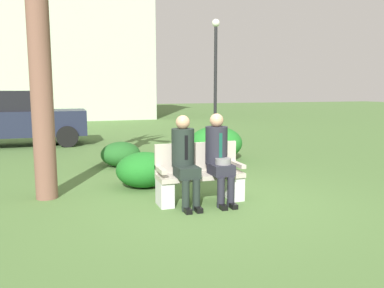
{
  "coord_description": "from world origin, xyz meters",
  "views": [
    {
      "loc": [
        -2.16,
        -5.31,
        1.72
      ],
      "look_at": [
        -0.17,
        0.5,
        0.85
      ],
      "focal_mm": 36.14,
      "sensor_mm": 36.0,
      "label": 1
    }
  ],
  "objects_px": {
    "park_bench": "(199,176)",
    "shrub_near_bench": "(144,170)",
    "shrub_mid_lawn": "(121,154)",
    "shrub_far_lawn": "(216,143)",
    "parked_car_near": "(18,119)",
    "seated_man_right": "(219,154)",
    "seated_man_left": "(185,156)",
    "building_backdrop": "(33,25)",
    "street_lamp": "(215,69)"
  },
  "relations": [
    {
      "from": "park_bench",
      "to": "street_lamp",
      "type": "distance_m",
      "value": 6.66
    },
    {
      "from": "shrub_mid_lawn",
      "to": "street_lamp",
      "type": "xyz_separation_m",
      "value": [
        3.37,
        2.65,
        2.06
      ]
    },
    {
      "from": "park_bench",
      "to": "seated_man_right",
      "type": "distance_m",
      "value": 0.46
    },
    {
      "from": "seated_man_left",
      "to": "building_backdrop",
      "type": "height_order",
      "value": "building_backdrop"
    },
    {
      "from": "seated_man_left",
      "to": "building_backdrop",
      "type": "bearing_deg",
      "value": 98.69
    },
    {
      "from": "park_bench",
      "to": "shrub_far_lawn",
      "type": "bearing_deg",
      "value": 63.7
    },
    {
      "from": "seated_man_left",
      "to": "shrub_mid_lawn",
      "type": "distance_m",
      "value": 3.34
    },
    {
      "from": "park_bench",
      "to": "seated_man_left",
      "type": "distance_m",
      "value": 0.46
    },
    {
      "from": "seated_man_left",
      "to": "street_lamp",
      "type": "bearing_deg",
      "value": 63.87
    },
    {
      "from": "shrub_mid_lawn",
      "to": "park_bench",
      "type": "bearing_deg",
      "value": -76.86
    },
    {
      "from": "seated_man_left",
      "to": "parked_car_near",
      "type": "bearing_deg",
      "value": 111.44
    },
    {
      "from": "seated_man_left",
      "to": "building_backdrop",
      "type": "xyz_separation_m",
      "value": [
        -2.99,
        19.57,
        4.69
      ]
    },
    {
      "from": "shrub_near_bench",
      "to": "street_lamp",
      "type": "xyz_separation_m",
      "value": [
        3.25,
        4.65,
        2.02
      ]
    },
    {
      "from": "seated_man_right",
      "to": "street_lamp",
      "type": "xyz_separation_m",
      "value": [
        2.36,
        5.92,
        1.58
      ]
    },
    {
      "from": "shrub_far_lawn",
      "to": "parked_car_near",
      "type": "bearing_deg",
      "value": 139.43
    },
    {
      "from": "seated_man_left",
      "to": "seated_man_right",
      "type": "bearing_deg",
      "value": -0.46
    },
    {
      "from": "seated_man_right",
      "to": "shrub_far_lawn",
      "type": "height_order",
      "value": "seated_man_right"
    },
    {
      "from": "park_bench",
      "to": "parked_car_near",
      "type": "xyz_separation_m",
      "value": [
        -3.21,
        7.37,
        0.44
      ]
    },
    {
      "from": "park_bench",
      "to": "seated_man_right",
      "type": "relative_size",
      "value": 0.98
    },
    {
      "from": "seated_man_left",
      "to": "shrub_far_lawn",
      "type": "distance_m",
      "value": 3.86
    },
    {
      "from": "building_backdrop",
      "to": "parked_car_near",
      "type": "bearing_deg",
      "value": -89.74
    },
    {
      "from": "seated_man_left",
      "to": "parked_car_near",
      "type": "xyz_separation_m",
      "value": [
        -2.94,
        7.48,
        0.09
      ]
    },
    {
      "from": "seated_man_right",
      "to": "parked_car_near",
      "type": "relative_size",
      "value": 0.35
    },
    {
      "from": "street_lamp",
      "to": "shrub_far_lawn",
      "type": "bearing_deg",
      "value": -111.85
    },
    {
      "from": "shrub_near_bench",
      "to": "park_bench",
      "type": "bearing_deg",
      "value": -61.79
    },
    {
      "from": "shrub_near_bench",
      "to": "parked_car_near",
      "type": "bearing_deg",
      "value": 112.66
    },
    {
      "from": "street_lamp",
      "to": "seated_man_left",
      "type": "bearing_deg",
      "value": -116.13
    },
    {
      "from": "shrub_mid_lawn",
      "to": "shrub_far_lawn",
      "type": "distance_m",
      "value": 2.35
    },
    {
      "from": "street_lamp",
      "to": "building_backdrop",
      "type": "height_order",
      "value": "building_backdrop"
    },
    {
      "from": "shrub_near_bench",
      "to": "shrub_mid_lawn",
      "type": "relative_size",
      "value": 1.12
    },
    {
      "from": "park_bench",
      "to": "shrub_near_bench",
      "type": "bearing_deg",
      "value": 118.21
    },
    {
      "from": "seated_man_right",
      "to": "shrub_far_lawn",
      "type": "xyz_separation_m",
      "value": [
        1.34,
        3.36,
        -0.34
      ]
    },
    {
      "from": "street_lamp",
      "to": "parked_car_near",
      "type": "bearing_deg",
      "value": 165.04
    },
    {
      "from": "parked_car_near",
      "to": "building_backdrop",
      "type": "height_order",
      "value": "building_backdrop"
    },
    {
      "from": "seated_man_right",
      "to": "parked_car_near",
      "type": "xyz_separation_m",
      "value": [
        -3.48,
        7.48,
        0.09
      ]
    },
    {
      "from": "shrub_mid_lawn",
      "to": "parked_car_near",
      "type": "relative_size",
      "value": 0.23
    },
    {
      "from": "street_lamp",
      "to": "seated_man_right",
      "type": "bearing_deg",
      "value": -111.74
    },
    {
      "from": "seated_man_left",
      "to": "parked_car_near",
      "type": "distance_m",
      "value": 8.04
    },
    {
      "from": "shrub_near_bench",
      "to": "shrub_mid_lawn",
      "type": "xyz_separation_m",
      "value": [
        -0.12,
        2.0,
        -0.03
      ]
    },
    {
      "from": "shrub_mid_lawn",
      "to": "building_backdrop",
      "type": "distance_m",
      "value": 17.28
    },
    {
      "from": "shrub_far_lawn",
      "to": "building_backdrop",
      "type": "xyz_separation_m",
      "value": [
        -4.87,
        16.22,
        5.03
      ]
    },
    {
      "from": "park_bench",
      "to": "shrub_near_bench",
      "type": "xyz_separation_m",
      "value": [
        -0.62,
        1.15,
        -0.08
      ]
    },
    {
      "from": "parked_car_near",
      "to": "street_lamp",
      "type": "xyz_separation_m",
      "value": [
        5.84,
        -1.56,
        1.5
      ]
    },
    {
      "from": "shrub_mid_lawn",
      "to": "building_backdrop",
      "type": "height_order",
      "value": "building_backdrop"
    },
    {
      "from": "building_backdrop",
      "to": "shrub_mid_lawn",
      "type": "bearing_deg",
      "value": -81.18
    },
    {
      "from": "seated_man_left",
      "to": "street_lamp",
      "type": "distance_m",
      "value": 6.78
    },
    {
      "from": "shrub_near_bench",
      "to": "shrub_far_lawn",
      "type": "distance_m",
      "value": 3.05
    },
    {
      "from": "seated_man_left",
      "to": "shrub_mid_lawn",
      "type": "height_order",
      "value": "seated_man_left"
    },
    {
      "from": "seated_man_left",
      "to": "shrub_far_lawn",
      "type": "bearing_deg",
      "value": 60.8
    },
    {
      "from": "park_bench",
      "to": "building_backdrop",
      "type": "relative_size",
      "value": 0.1
    }
  ]
}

